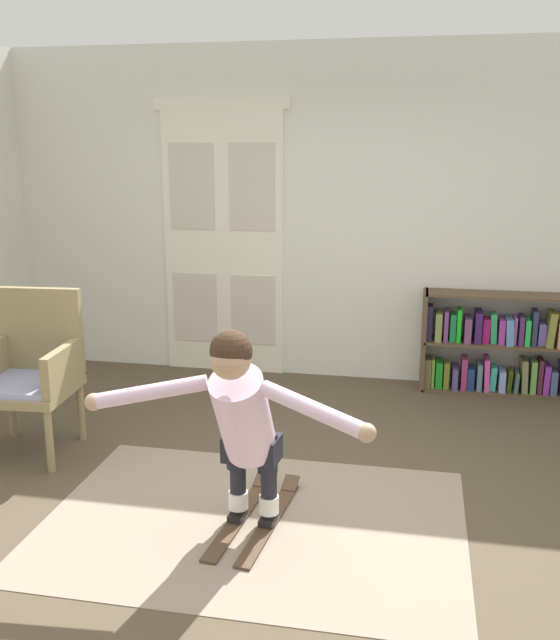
% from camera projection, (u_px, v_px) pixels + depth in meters
% --- Properties ---
extents(ground_plane, '(7.20, 7.20, 0.00)m').
position_uv_depth(ground_plane, '(277.00, 512.00, 4.13)').
color(ground_plane, brown).
extents(back_wall, '(6.00, 0.10, 2.90)m').
position_uv_depth(back_wall, '(336.00, 216.00, 6.26)').
color(back_wall, silver).
rests_on(back_wall, ground).
extents(double_door, '(1.22, 0.05, 2.45)m').
position_uv_depth(double_door, '(223.00, 239.00, 6.45)').
color(double_door, silver).
rests_on(double_door, ground).
extents(rug, '(2.33, 1.69, 0.01)m').
position_uv_depth(rug, '(254.00, 522.00, 4.01)').
color(rug, gray).
rests_on(rug, ground).
extents(bookshelf, '(1.58, 0.30, 0.85)m').
position_uv_depth(bookshelf, '(515.00, 349.00, 6.02)').
color(bookshelf, brown).
rests_on(bookshelf, ground).
extents(wicker_chair, '(0.64, 0.64, 1.10)m').
position_uv_depth(wicker_chair, '(30.00, 368.00, 4.85)').
color(wicker_chair, '#8D7C54').
rests_on(wicker_chair, ground).
extents(skis_pair, '(0.36, 0.97, 0.07)m').
position_uv_depth(skis_pair, '(256.00, 516.00, 4.04)').
color(skis_pair, '#4F3927').
rests_on(skis_pair, rug).
extents(person_skier, '(1.48, 0.67, 1.12)m').
position_uv_depth(person_skier, '(242.00, 414.00, 3.68)').
color(person_skier, white).
rests_on(person_skier, skis_pair).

